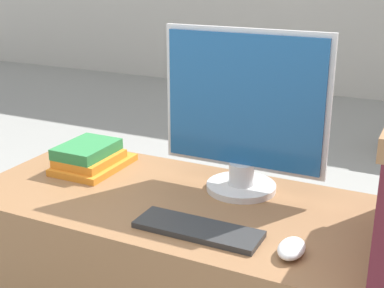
# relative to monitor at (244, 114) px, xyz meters

# --- Properties ---
(monitor) EXTENTS (0.51, 0.22, 0.50)m
(monitor) POSITION_rel_monitor_xyz_m (0.00, 0.00, 0.00)
(monitor) COLOR silver
(monitor) RESTS_ON desk
(keyboard) EXTENTS (0.34, 0.11, 0.02)m
(keyboard) POSITION_rel_monitor_xyz_m (-0.00, -0.31, -0.24)
(keyboard) COLOR #2D2D2D
(keyboard) RESTS_ON desk
(mouse) EXTENTS (0.06, 0.11, 0.04)m
(mouse) POSITION_rel_monitor_xyz_m (0.25, -0.31, -0.23)
(mouse) COLOR white
(mouse) RESTS_ON desk
(book_stack) EXTENTS (0.19, 0.27, 0.09)m
(book_stack) POSITION_rel_monitor_xyz_m (-0.53, -0.06, -0.21)
(book_stack) COLOR orange
(book_stack) RESTS_ON desk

